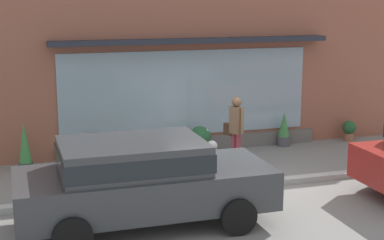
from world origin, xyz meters
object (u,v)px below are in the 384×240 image
(potted_plant_window_center, at_px, (25,147))
(potted_plant_window_right, at_px, (349,130))
(potted_plant_corner_tall, at_px, (103,148))
(fire_hydrant, at_px, (212,159))
(potted_plant_by_entrance, at_px, (200,141))
(parked_car_dark_gray, at_px, (140,177))
(pedestrian_with_handbag, at_px, (236,127))
(potted_plant_trailing_edge, at_px, (284,130))

(potted_plant_window_center, distance_m, potted_plant_window_right, 8.64)
(potted_plant_corner_tall, height_order, potted_plant_window_center, potted_plant_window_center)
(fire_hydrant, xyz_separation_m, potted_plant_corner_tall, (-2.11, 1.77, -0.03))
(fire_hydrant, distance_m, potted_plant_by_entrance, 1.85)
(parked_car_dark_gray, relative_size, potted_plant_corner_tall, 6.03)
(fire_hydrant, distance_m, potted_plant_window_right, 5.18)
(parked_car_dark_gray, bearing_deg, pedestrian_with_handbag, 43.50)
(fire_hydrant, relative_size, potted_plant_window_right, 1.51)
(fire_hydrant, bearing_deg, potted_plant_by_entrance, 79.76)
(potted_plant_by_entrance, bearing_deg, potted_plant_window_right, 3.16)
(potted_plant_by_entrance, height_order, potted_plant_window_right, potted_plant_by_entrance)
(potted_plant_trailing_edge, bearing_deg, potted_plant_window_right, -0.81)
(pedestrian_with_handbag, distance_m, potted_plant_window_center, 4.85)
(fire_hydrant, height_order, parked_car_dark_gray, parked_car_dark_gray)
(pedestrian_with_handbag, distance_m, potted_plant_trailing_edge, 2.58)
(fire_hydrant, relative_size, potted_plant_trailing_edge, 0.92)
(potted_plant_by_entrance, bearing_deg, pedestrian_with_handbag, -70.75)
(parked_car_dark_gray, bearing_deg, potted_plant_window_right, 31.54)
(fire_hydrant, xyz_separation_m, potted_plant_trailing_edge, (2.77, 2.09, 0.02))
(parked_car_dark_gray, distance_m, potted_plant_corner_tall, 3.97)
(potted_plant_by_entrance, xyz_separation_m, potted_plant_window_center, (-4.21, 0.04, 0.16))
(pedestrian_with_handbag, xyz_separation_m, potted_plant_by_entrance, (-0.44, 1.26, -0.59))
(parked_car_dark_gray, bearing_deg, potted_plant_window_center, 113.91)
(pedestrian_with_handbag, bearing_deg, parked_car_dark_gray, 109.59)
(pedestrian_with_handbag, relative_size, potted_plant_corner_tall, 2.30)
(potted_plant_trailing_edge, bearing_deg, fire_hydrant, -142.93)
(potted_plant_by_entrance, relative_size, potted_plant_window_right, 1.34)
(pedestrian_with_handbag, xyz_separation_m, potted_plant_trailing_edge, (2.00, 1.53, -0.53))
(fire_hydrant, height_order, pedestrian_with_handbag, pedestrian_with_handbag)
(pedestrian_with_handbag, xyz_separation_m, potted_plant_window_center, (-4.65, 1.30, -0.42))
(pedestrian_with_handbag, xyz_separation_m, potted_plant_corner_tall, (-2.87, 1.21, -0.57))
(parked_car_dark_gray, relative_size, potted_plant_by_entrance, 5.87)
(pedestrian_with_handbag, height_order, parked_car_dark_gray, pedestrian_with_handbag)
(fire_hydrant, relative_size, parked_car_dark_gray, 0.19)
(potted_plant_by_entrance, height_order, potted_plant_trailing_edge, potted_plant_trailing_edge)
(potted_plant_window_center, bearing_deg, potted_plant_by_entrance, -0.51)
(potted_plant_window_right, bearing_deg, potted_plant_corner_tall, -177.56)
(fire_hydrant, xyz_separation_m, potted_plant_by_entrance, (0.33, 1.82, -0.04))
(potted_plant_corner_tall, xyz_separation_m, potted_plant_trailing_edge, (4.87, 0.32, 0.04))
(potted_plant_corner_tall, relative_size, potted_plant_trailing_edge, 0.80)
(potted_plant_trailing_edge, height_order, potted_plant_window_right, potted_plant_trailing_edge)
(pedestrian_with_handbag, distance_m, potted_plant_corner_tall, 3.17)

